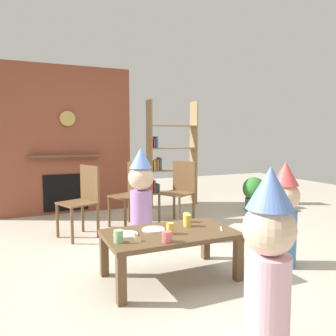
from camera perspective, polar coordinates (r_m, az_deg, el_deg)
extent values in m
plane|color=#BCB29E|center=(3.62, 0.37, -15.16)|extent=(12.00, 12.00, 0.00)
cube|color=brown|center=(5.72, -17.46, 4.55)|extent=(2.20, 0.18, 2.40)
cube|color=black|center=(5.70, -17.09, -4.03)|extent=(0.70, 0.02, 0.60)
cube|color=brown|center=(5.59, -17.22, 1.97)|extent=(1.10, 0.10, 0.04)
cylinder|color=tan|center=(5.61, -16.85, 8.13)|extent=(0.24, 0.04, 0.24)
cube|color=#9E7A51|center=(5.86, -3.21, 2.38)|extent=(0.02, 0.28, 1.90)
cube|color=#9E7A51|center=(6.23, 4.41, 2.56)|extent=(0.02, 0.28, 1.90)
cube|color=#9E7A51|center=(6.11, 0.71, -4.09)|extent=(0.86, 0.28, 0.02)
cube|color=#9E7A51|center=(6.06, 0.71, -0.35)|extent=(0.86, 0.28, 0.02)
cube|color=#9E7A51|center=(6.03, 0.72, 3.43)|extent=(0.86, 0.28, 0.02)
cube|color=#9E7A51|center=(6.02, 0.72, 7.23)|extent=(0.86, 0.28, 0.02)
cube|color=#B23333|center=(5.95, -2.59, -3.14)|extent=(0.03, 0.20, 0.23)
cube|color=#3359A5|center=(5.97, -2.22, -3.43)|extent=(0.02, 0.20, 0.16)
cube|color=#3F8C4C|center=(5.98, -1.84, -3.42)|extent=(0.02, 0.20, 0.16)
cube|color=gold|center=(5.90, -2.60, 0.48)|extent=(0.03, 0.20, 0.18)
cube|color=#8C4C99|center=(5.92, -2.25, 0.45)|extent=(0.02, 0.20, 0.17)
cube|color=#D87F3F|center=(5.93, -1.98, 0.56)|extent=(0.02, 0.20, 0.20)
cube|color=#4C4C51|center=(5.94, -1.58, 0.73)|extent=(0.03, 0.20, 0.23)
cube|color=#B23333|center=(5.88, -2.64, 4.26)|extent=(0.03, 0.20, 0.16)
cube|color=#3359A5|center=(5.89, -2.22, 4.45)|extent=(0.04, 0.20, 0.20)
cube|color=brown|center=(3.03, 0.36, -11.22)|extent=(1.16, 0.66, 0.04)
cube|color=brown|center=(2.68, -8.03, -18.47)|extent=(0.07, 0.07, 0.39)
cube|color=brown|center=(3.11, 11.95, -15.02)|extent=(0.07, 0.07, 0.39)
cube|color=brown|center=(3.20, -10.89, -14.43)|extent=(0.07, 0.07, 0.39)
cube|color=brown|center=(3.57, 6.46, -12.21)|extent=(0.07, 0.07, 0.39)
cylinder|color=#F2CC4C|center=(3.18, 3.33, -8.97)|extent=(0.07, 0.07, 0.11)
cylinder|color=#F2CC4C|center=(2.94, 0.37, -10.32)|extent=(0.06, 0.06, 0.10)
cylinder|color=#E5666B|center=(2.73, -0.19, -11.69)|extent=(0.08, 0.08, 0.09)
cylinder|color=#F2CC4C|center=(3.33, 3.19, -8.49)|extent=(0.07, 0.07, 0.09)
cylinder|color=#8CD18C|center=(2.75, -8.47, -11.50)|extent=(0.08, 0.08, 0.10)
cylinder|color=white|center=(3.07, -2.52, -10.46)|extent=(0.21, 0.21, 0.01)
cylinder|color=white|center=(2.95, -7.25, -11.19)|extent=(0.21, 0.21, 0.01)
cone|color=#EAC68C|center=(2.77, -5.71, -11.57)|extent=(0.10, 0.10, 0.08)
cube|color=silver|center=(3.13, 9.11, -10.27)|extent=(0.09, 0.14, 0.01)
cylinder|color=#EAB2C6|center=(2.19, 16.59, -21.41)|extent=(0.27, 0.27, 0.59)
sphere|color=beige|center=(2.03, 16.95, -9.97)|extent=(0.31, 0.31, 0.31)
cone|color=#668CE5|center=(1.98, 17.15, -3.26)|extent=(0.28, 0.28, 0.25)
cylinder|color=#4C7FC6|center=(3.54, 19.16, -11.26)|extent=(0.25, 0.25, 0.55)
sphere|color=beige|center=(3.44, 19.39, -4.58)|extent=(0.29, 0.29, 0.29)
cone|color=#EA4C4C|center=(3.41, 19.51, -0.89)|extent=(0.26, 0.26, 0.23)
cylinder|color=#B27FCC|center=(4.18, -4.61, -7.95)|extent=(0.27, 0.27, 0.61)
sphere|color=beige|center=(4.09, -4.66, -1.69)|extent=(0.31, 0.31, 0.31)
cone|color=#668CE5|center=(4.07, -4.69, 1.73)|extent=(0.28, 0.28, 0.25)
cube|color=brown|center=(4.32, -15.29, -5.82)|extent=(0.52, 0.52, 0.02)
cube|color=brown|center=(4.38, -13.28, -2.51)|extent=(0.18, 0.38, 0.45)
cylinder|color=brown|center=(4.44, -18.43, -8.58)|extent=(0.04, 0.04, 0.43)
cylinder|color=brown|center=(4.13, -16.11, -9.57)|extent=(0.04, 0.04, 0.43)
cylinder|color=brown|center=(4.61, -14.41, -7.94)|extent=(0.04, 0.04, 0.43)
cylinder|color=brown|center=(4.32, -11.90, -8.82)|extent=(0.04, 0.04, 0.43)
cube|color=brown|center=(4.67, -7.00, -4.80)|extent=(0.52, 0.52, 0.02)
cube|color=brown|center=(4.75, -5.30, -1.74)|extent=(0.18, 0.38, 0.45)
cylinder|color=brown|center=(4.75, -10.05, -7.44)|extent=(0.04, 0.04, 0.43)
cylinder|color=brown|center=(4.47, -7.33, -8.23)|extent=(0.04, 0.04, 0.43)
cylinder|color=brown|center=(4.97, -6.65, -6.82)|extent=(0.04, 0.04, 0.43)
cylinder|color=brown|center=(4.70, -3.86, -7.52)|extent=(0.04, 0.04, 0.43)
cube|color=brown|center=(4.85, 1.49, -4.38)|extent=(0.54, 0.54, 0.02)
cube|color=brown|center=(4.96, 2.77, -1.41)|extent=(0.22, 0.37, 0.45)
cylinder|color=brown|center=(4.86, -1.51, -7.06)|extent=(0.04, 0.04, 0.43)
cylinder|color=brown|center=(4.65, 1.94, -7.66)|extent=(0.04, 0.04, 0.43)
cylinder|color=brown|center=(5.14, 1.06, -6.36)|extent=(0.04, 0.04, 0.43)
cylinder|color=brown|center=(4.93, 4.43, -6.88)|extent=(0.04, 0.04, 0.43)
cylinder|color=#4C5660|center=(5.91, 14.47, -6.03)|extent=(0.29, 0.29, 0.21)
sphere|color=#337F33|center=(5.86, 14.53, -3.43)|extent=(0.39, 0.39, 0.39)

